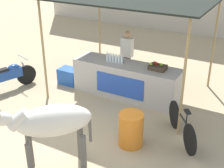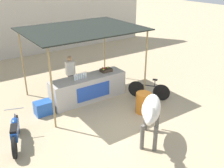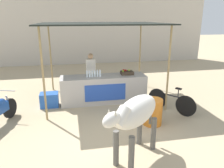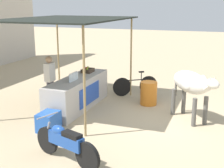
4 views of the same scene
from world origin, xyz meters
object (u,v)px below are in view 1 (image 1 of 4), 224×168
at_px(fruit_crate, 157,67).
at_px(cow, 50,123).
at_px(water_barrel, 131,129).
at_px(bicycle_leaning, 182,126).
at_px(motorcycle_parked, 8,76).
at_px(stall_counter, 126,80).
at_px(vendor_behind_counter, 127,57).
at_px(cooler_box, 69,76).

height_order(fruit_crate, cow, cow).
bearing_deg(water_barrel, fruit_crate, 96.59).
relative_size(water_barrel, bicycle_leaning, 0.55).
distance_m(cow, bicycle_leaning, 2.90).
bearing_deg(motorcycle_parked, stall_counter, 22.20).
distance_m(stall_counter, vendor_behind_counter, 0.91).
height_order(cooler_box, water_barrel, water_barrel).
height_order(stall_counter, bicycle_leaning, stall_counter).
xyz_separation_m(cooler_box, water_barrel, (2.99, -1.89, 0.14)).
xyz_separation_m(stall_counter, vendor_behind_counter, (-0.36, 0.75, 0.37)).
relative_size(water_barrel, motorcycle_parked, 0.44).
height_order(stall_counter, water_barrel, stall_counter).
xyz_separation_m(water_barrel, bicycle_leaning, (0.90, 0.70, -0.03)).
xyz_separation_m(fruit_crate, motorcycle_parked, (-4.04, -1.35, -0.60)).
bearing_deg(water_barrel, vendor_behind_counter, 118.09).
relative_size(fruit_crate, motorcycle_parked, 0.25).
bearing_deg(stall_counter, vendor_behind_counter, 115.78).
bearing_deg(fruit_crate, cow, -101.95).
bearing_deg(cow, cooler_box, 121.42).
relative_size(stall_counter, cooler_box, 5.00).
height_order(fruit_crate, motorcycle_parked, fruit_crate).
relative_size(cooler_box, bicycle_leaning, 0.44).
height_order(cooler_box, bicycle_leaning, bicycle_leaning).
relative_size(water_barrel, cow, 0.48).
height_order(stall_counter, fruit_crate, fruit_crate).
xyz_separation_m(fruit_crate, bicycle_leaning, (1.13, -1.34, -0.68)).
relative_size(fruit_crate, water_barrel, 0.58).
bearing_deg(fruit_crate, motorcycle_parked, -161.49).
bearing_deg(fruit_crate, bicycle_leaning, -49.82).
bearing_deg(stall_counter, motorcycle_parked, -157.80).
distance_m(water_barrel, bicycle_leaning, 1.14).
bearing_deg(water_barrel, motorcycle_parked, 170.86).
bearing_deg(bicycle_leaning, stall_counter, 147.19).
bearing_deg(cooler_box, cow, -58.58).
bearing_deg(stall_counter, fruit_crate, 3.66).
distance_m(fruit_crate, cooler_box, 2.87).
xyz_separation_m(vendor_behind_counter, cow, (0.49, -4.16, 0.18)).
distance_m(cooler_box, bicycle_leaning, 4.06).
bearing_deg(water_barrel, bicycle_leaning, 38.01).
xyz_separation_m(fruit_crate, cow, (-0.73, -3.46, 0.00)).
height_order(water_barrel, bicycle_leaning, bicycle_leaning).
bearing_deg(bicycle_leaning, vendor_behind_counter, 139.16).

